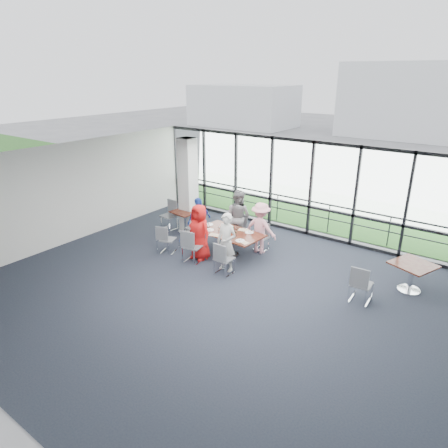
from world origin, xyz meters
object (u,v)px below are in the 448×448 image
Objects in this scene: chair_main_nr at (224,259)px; chair_spare_lb at (169,216)px; structural_column at (188,185)px; side_table_left at (185,215)px; chair_spare_r at (362,284)px; side_table_right at (413,268)px; main_table at (230,236)px; chair_main_end at (195,228)px; diner_far_left at (238,217)px; diner_near_left at (199,232)px; chair_spare_la at (168,239)px; chair_main_nl at (193,246)px; diner_far_right at (261,228)px; chair_main_fr at (262,237)px; chair_main_fl at (237,229)px; diner_end at (199,221)px; diner_near_right at (227,242)px.

chair_spare_lb reaches higher than chair_main_nr.
structural_column is 1.01m from side_table_left.
chair_spare_r is (6.41, -0.92, -0.16)m from side_table_left.
side_table_right is 1.53m from chair_spare_r.
chair_main_end is at bearing 179.25° from main_table.
chair_spare_r is at bearing -8.17° from side_table_left.
diner_far_left is at bearing -165.38° from chair_spare_lb.
diner_near_left is 0.94× the size of diner_far_left.
diner_far_left is at bearing 35.29° from chair_spare_la.
chair_spare_lb is (-2.37, 1.46, 0.02)m from chair_main_nl.
diner_far_right is at bearing 160.58° from chair_spare_r.
chair_main_fr is (0.91, -0.03, -0.48)m from diner_far_left.
chair_main_nr is at bearing -23.41° from chair_spare_la.
structural_column is 7.40m from side_table_right.
chair_main_fl is at bearing -164.09° from chair_spare_lb.
main_table and side_table_right have the same top height.
chair_main_fl is at bearing 144.11° from diner_end.
side_table_left is (-2.35, 0.65, -0.00)m from main_table.
chair_spare_la is at bearing -176.39° from chair_spare_r.
side_table_left is at bearing 169.47° from main_table.
diner_near_right reaches higher than diner_far_right.
diner_far_left is at bearing 114.95° from main_table.
chair_main_fl is at bearing 37.33° from chair_spare_la.
structural_column is 2.77m from main_table.
chair_main_nl is at bearing 175.91° from chair_main_nr.
diner_near_left is 1.19m from diner_end.
diner_far_right is 1.84m from chair_main_nr.
chair_main_end is (-0.92, 0.87, -0.36)m from diner_near_left.
diner_near_left is 1.28m from chair_main_nr.
chair_main_fl is at bearing 10.04° from side_table_left.
diner_near_left is 1.74× the size of chair_main_nl.
side_table_right is at bearing 170.93° from chair_main_fl.
diner_far_right reaches higher than side_table_right.
diner_end is at bearing 13.94° from diner_far_right.
chair_spare_r reaches higher than chair_main_fl.
chair_spare_lb is at bearing 170.64° from chair_spare_r.
structural_column is at bearing 164.05° from main_table.
chair_main_nr reaches higher than side_table_right.
chair_main_nl is at bearing 75.53° from chair_main_fl.
chair_main_fr is at bearing -168.42° from chair_spare_lb.
chair_main_fl reaches higher than side_table_right.
chair_spare_la is at bearing -0.42° from diner_end.
diner_end is at bearing -172.80° from side_table_right.
diner_near_right is at bearing -174.37° from chair_spare_r.
chair_main_end is (-6.42, -0.84, -0.17)m from side_table_right.
diner_end reaches higher than chair_main_fr.
side_table_left is at bearing 93.02° from chair_spare_la.
diner_near_left is (-0.59, -0.72, 0.21)m from main_table.
main_table is at bearing 119.66° from diner_near_right.
chair_main_nl is (1.82, -1.91, -1.12)m from structural_column.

